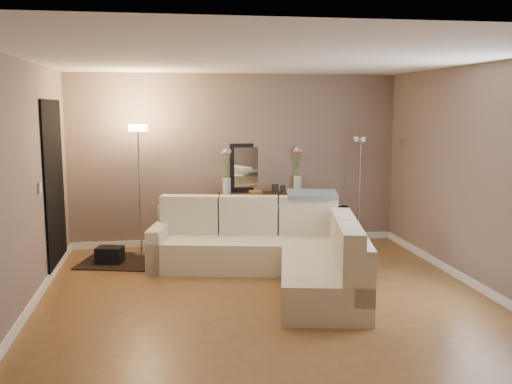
{
  "coord_description": "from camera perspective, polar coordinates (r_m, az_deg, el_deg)",
  "views": [
    {
      "loc": [
        -1.06,
        -5.86,
        2.13
      ],
      "look_at": [
        0.0,
        0.8,
        1.1
      ],
      "focal_mm": 40.0,
      "sensor_mm": 36.0,
      "label": 1
    }
  ],
  "objects": [
    {
      "name": "floor",
      "position": [
        6.33,
        1.16,
        -11.04
      ],
      "size": [
        5.0,
        5.5,
        0.01
      ],
      "primitive_type": "cube",
      "color": "brown",
      "rests_on": "ground"
    },
    {
      "name": "ceiling",
      "position": [
        5.97,
        1.24,
        13.25
      ],
      "size": [
        5.0,
        5.5,
        0.01
      ],
      "primitive_type": "cube",
      "color": "white",
      "rests_on": "ground"
    },
    {
      "name": "wall_back",
      "position": [
        8.72,
        -2.02,
        3.21
      ],
      "size": [
        5.0,
        0.02,
        2.6
      ],
      "primitive_type": "cube",
      "color": "#7A685E",
      "rests_on": "ground"
    },
    {
      "name": "wall_front",
      "position": [
        3.38,
        9.56,
        -5.62
      ],
      "size": [
        5.0,
        0.02,
        2.6
      ],
      "primitive_type": "cube",
      "color": "#7A685E",
      "rests_on": "ground"
    },
    {
      "name": "wall_left",
      "position": [
        6.09,
        -22.72,
        0.18
      ],
      "size": [
        0.02,
        5.5,
        2.6
      ],
      "primitive_type": "cube",
      "color": "#7A685E",
      "rests_on": "ground"
    },
    {
      "name": "wall_right",
      "position": [
        6.91,
        22.14,
        1.15
      ],
      "size": [
        0.02,
        5.5,
        2.6
      ],
      "primitive_type": "cube",
      "color": "#7A685E",
      "rests_on": "ground"
    },
    {
      "name": "baseboard_back",
      "position": [
        8.91,
        -1.96,
        -4.83
      ],
      "size": [
        5.0,
        0.03,
        0.1
      ],
      "primitive_type": "cube",
      "color": "white",
      "rests_on": "ground"
    },
    {
      "name": "baseboard_left",
      "position": [
        6.38,
        -21.83,
        -10.98
      ],
      "size": [
        0.03,
        5.5,
        0.1
      ],
      "primitive_type": "cube",
      "color": "white",
      "rests_on": "ground"
    },
    {
      "name": "baseboard_right",
      "position": [
        7.16,
        21.4,
        -8.83
      ],
      "size": [
        0.03,
        5.5,
        0.1
      ],
      "primitive_type": "cube",
      "color": "white",
      "rests_on": "ground"
    },
    {
      "name": "doorway",
      "position": [
        7.76,
        -19.5,
        0.55
      ],
      "size": [
        0.02,
        1.2,
        2.2
      ],
      "primitive_type": "cube",
      "color": "black",
      "rests_on": "ground"
    },
    {
      "name": "switch_plate",
      "position": [
        6.92,
        -20.79,
        0.4
      ],
      "size": [
        0.02,
        0.08,
        0.12
      ],
      "primitive_type": "cube",
      "color": "white",
      "rests_on": "ground"
    },
    {
      "name": "sectional_sofa",
      "position": [
        7.15,
        2.09,
        -5.81
      ],
      "size": [
        2.74,
        2.99,
        0.92
      ],
      "color": "beige",
      "rests_on": "floor"
    },
    {
      "name": "throw_blanket",
      "position": [
        7.67,
        5.64,
        -0.21
      ],
      "size": [
        0.71,
        0.48,
        0.09
      ],
      "primitive_type": "cube",
      "rotation": [
        0.1,
        0.0,
        -0.16
      ],
      "color": "slate",
      "rests_on": "sectional_sofa"
    },
    {
      "name": "console_table",
      "position": [
        8.73,
        0.16,
        -2.35
      ],
      "size": [
        1.36,
        0.5,
        0.82
      ],
      "color": "black",
      "rests_on": "floor"
    },
    {
      "name": "leaning_mirror",
      "position": [
        8.81,
        0.38,
        2.52
      ],
      "size": [
        0.94,
        0.14,
        0.73
      ],
      "color": "black",
      "rests_on": "console_table"
    },
    {
      "name": "table_decor",
      "position": [
        8.65,
        0.72,
        0.12
      ],
      "size": [
        0.57,
        0.14,
        0.13
      ],
      "color": "#C87023",
      "rests_on": "console_table"
    },
    {
      "name": "flower_vase_left",
      "position": [
        8.52,
        -2.95,
        1.76
      ],
      "size": [
        0.16,
        0.13,
        0.7
      ],
      "color": "silver",
      "rests_on": "console_table"
    },
    {
      "name": "flower_vase_right",
      "position": [
        8.82,
        4.18,
        1.98
      ],
      "size": [
        0.16,
        0.13,
        0.7
      ],
      "color": "silver",
      "rests_on": "console_table"
    },
    {
      "name": "floor_lamp_lit",
      "position": [
        8.14,
        -11.61,
        2.73
      ],
      "size": [
        0.32,
        0.32,
        1.86
      ],
      "color": "silver",
      "rests_on": "floor"
    },
    {
      "name": "floor_lamp_unlit",
      "position": [
        8.74,
        10.38,
        2.27
      ],
      "size": [
        0.24,
        0.24,
        1.67
      ],
      "color": "silver",
      "rests_on": "floor"
    },
    {
      "name": "charcoal_rug",
      "position": [
        8.08,
        -12.77,
        -6.77
      ],
      "size": [
        1.4,
        1.19,
        0.02
      ],
      "primitive_type": "cube",
      "rotation": [
        0.0,
        0.0,
        -0.26
      ],
      "color": "black",
      "rests_on": "floor"
    },
    {
      "name": "black_bag",
      "position": [
        8.02,
        -14.41,
        -6.11
      ],
      "size": [
        0.39,
        0.32,
        0.22
      ],
      "primitive_type": "cube",
      "rotation": [
        0.0,
        0.0,
        -0.26
      ],
      "color": "black",
      "rests_on": "charcoal_rug"
    }
  ]
}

